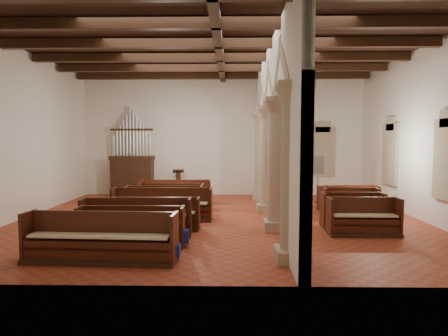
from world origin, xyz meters
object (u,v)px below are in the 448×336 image
processional_banner (318,185)px  nave_pew_0 (101,246)px  pipe_organ (132,169)px  lectern (178,185)px  aisle_pew_0 (363,222)px

processional_banner → nave_pew_0: processional_banner is taller
pipe_organ → nave_pew_0: bearing=-79.3°
lectern → nave_pew_0: lectern is taller
pipe_organ → aisle_pew_0: 11.64m
processional_banner → aisle_pew_0: (0.01, -5.74, -0.41)m
nave_pew_0 → aisle_pew_0: 7.34m
processional_banner → nave_pew_0: size_ratio=0.64×
lectern → nave_pew_0: size_ratio=0.38×
processional_banner → pipe_organ: bearing=-172.4°
aisle_pew_0 → pipe_organ: bearing=139.7°
pipe_organ → nave_pew_0: size_ratio=1.24×
nave_pew_0 → lectern: bearing=90.8°
pipe_organ → aisle_pew_0: size_ratio=2.13×
pipe_organ → nave_pew_0: pipe_organ is taller
lectern → processional_banner: 6.75m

